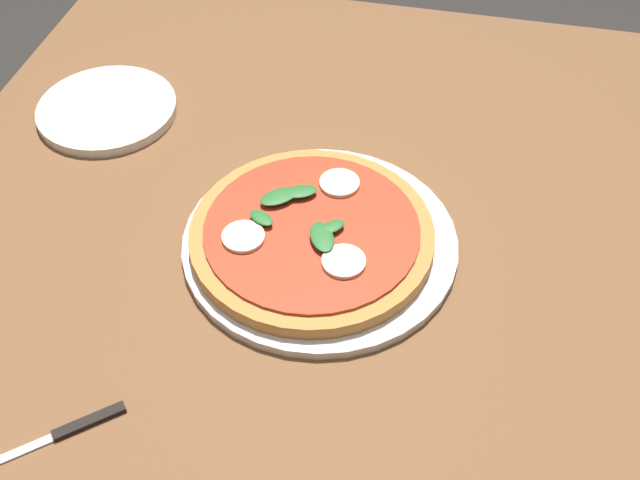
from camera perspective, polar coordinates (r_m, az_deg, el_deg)
The scene contains 5 objects.
dining_table at distance 0.93m, azimuth -4.30°, elevation -8.85°, with size 1.34×0.95×0.75m.
serving_tray at distance 0.90m, azimuth 0.00°, elevation -0.17°, with size 0.33×0.33×0.01m, color silver.
pizza at distance 0.89m, azimuth -0.63°, elevation 0.46°, with size 0.29×0.29×0.03m.
plate_white at distance 1.13m, azimuth -15.66°, elevation 9.41°, with size 0.20×0.20×0.01m, color white.
knife at distance 0.80m, azimuth -19.14°, elevation -13.67°, with size 0.13×0.15×0.01m.
Camera 1 is at (-0.49, -0.18, 1.41)m, focal length 42.70 mm.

